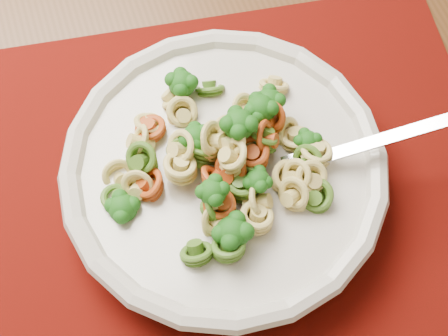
{
  "coord_description": "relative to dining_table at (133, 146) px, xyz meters",
  "views": [
    {
      "loc": [
        0.59,
        -1.1,
        1.29
      ],
      "look_at": [
        0.61,
        -0.87,
        0.8
      ],
      "focal_mm": 50.0,
      "sensor_mm": 36.0,
      "label": 1
    }
  ],
  "objects": [
    {
      "name": "dining_table",
      "position": [
        0.0,
        0.0,
        0.0
      ],
      "size": [
        1.65,
        1.28,
        0.76
      ],
      "rotation": [
        0.0,
        0.0,
        0.25
      ],
      "color": "#4C2B15",
      "rests_on": "ground"
    },
    {
      "name": "fork",
      "position": [
        0.16,
        -0.1,
        0.15
      ],
      "size": [
        0.18,
        0.04,
        0.08
      ],
      "primitive_type": null,
      "rotation": [
        0.0,
        -0.35,
        0.09
      ],
      "color": "silver",
      "rests_on": "pasta_bowl"
    },
    {
      "name": "placemat",
      "position": [
        0.1,
        -0.09,
        0.1
      ],
      "size": [
        0.52,
        0.43,
        0.0
      ],
      "primitive_type": "cube",
      "rotation": [
        0.0,
        0.0,
        0.11
      ],
      "color": "#4F0503",
      "rests_on": "dining_table"
    },
    {
      "name": "pasta_broccoli_heap",
      "position": [
        0.1,
        -0.1,
        0.15
      ],
      "size": [
        0.24,
        0.24,
        0.06
      ],
      "primitive_type": null,
      "color": "#D5C869",
      "rests_on": "pasta_bowl"
    },
    {
      "name": "pasta_bowl",
      "position": [
        0.1,
        -0.1,
        0.13
      ],
      "size": [
        0.29,
        0.29,
        0.05
      ],
      "color": "beige",
      "rests_on": "placemat"
    }
  ]
}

